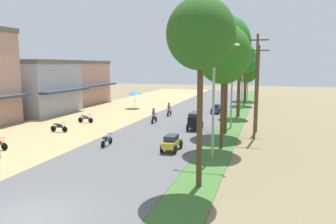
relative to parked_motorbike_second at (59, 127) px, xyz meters
name	(u,v)px	position (x,y,z in m)	size (l,w,h in m)	color
ground_plane	(31,219)	(9.36, -15.36, -0.55)	(180.00, 180.00, 0.00)	#7A6B4C
road_strip	(31,219)	(9.36, -15.36, -0.51)	(9.00, 140.00, 0.08)	#565659
shophouse_mid	(33,87)	(-10.62, 9.70, 2.91)	(10.30, 9.40, 6.90)	#999EA8
shophouse_far	(78,82)	(-10.62, 20.53, 2.91)	(7.66, 10.23, 6.90)	tan
parked_motorbike_second	(59,127)	(0.00, 0.00, 0.00)	(1.80, 0.54, 0.94)	black
parked_motorbike_third	(86,118)	(-0.19, 5.04, 0.00)	(1.80, 0.54, 0.94)	black
vendor_umbrella	(135,93)	(0.40, 17.48, 1.75)	(2.20, 2.20, 2.52)	#99999E
median_tree_nearest	(201,35)	(15.25, -9.83, 7.18)	(3.40, 3.40, 9.51)	#4C351E
median_tree_second	(223,54)	(15.31, -1.52, 6.49)	(4.01, 4.01, 9.19)	#4C351E
median_tree_third	(227,44)	(14.88, 3.94, 7.59)	(4.26, 4.26, 10.54)	#4C351E
median_tree_fourth	(240,56)	(15.23, 14.21, 6.78)	(3.46, 3.46, 9.01)	#4C351E
median_tree_fifth	(246,60)	(15.19, 26.26, 6.42)	(3.49, 3.49, 9.05)	#4C351E
median_tree_sixth	(246,69)	(14.99, 32.12, 5.02)	(4.26, 4.26, 7.95)	#4C351E
streetlamp_near	(214,93)	(15.16, -4.84, 3.94)	(3.16, 0.20, 7.69)	gray
streetlamp_mid	(232,79)	(15.16, 6.78, 4.34)	(3.16, 0.20, 8.46)	gray
streetlamp_far	(242,80)	(15.16, 21.05, 3.64)	(3.16, 0.20, 7.11)	gray
streetlamp_farthest	(248,75)	(15.16, 35.19, 3.81)	(3.16, 0.20, 7.43)	gray
utility_pole_near	(258,87)	(17.63, 5.61, 3.67)	(1.80, 0.20, 8.08)	brown
utility_pole_far	(256,85)	(17.58, 2.44, 4.03)	(1.80, 0.20, 8.80)	brown
car_sedan_yellow	(172,142)	(11.99, -3.61, 0.19)	(1.10, 2.26, 1.19)	gold
car_van_black	(195,120)	(11.94, 4.67, 0.47)	(1.19, 2.41, 1.67)	black
car_sedan_blue	(216,108)	(12.32, 15.83, 0.19)	(1.10, 2.26, 1.19)	navy
motorbike_ahead_second	(107,140)	(6.82, -3.68, 0.02)	(0.54, 1.80, 0.94)	black
motorbike_ahead_third	(154,116)	(7.01, 6.82, 0.30)	(0.54, 1.80, 1.66)	black
motorbike_ahead_fourth	(169,110)	(7.17, 12.00, 0.30)	(0.54, 1.80, 1.66)	black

